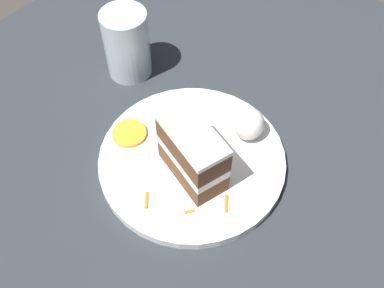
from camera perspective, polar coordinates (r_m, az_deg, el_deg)
ground_plane at (r=0.72m, az=5.02°, el=-2.86°), size 6.00×6.00×0.00m
dining_table at (r=0.71m, az=5.12°, el=-2.08°), size 0.99×1.08×0.04m
plate at (r=0.68m, az=0.00°, el=-2.03°), size 0.28×0.28×0.02m
cake_slice at (r=0.62m, az=0.09°, el=-1.19°), size 0.08×0.12×0.09m
cream_dollop at (r=0.68m, az=7.18°, el=2.55°), size 0.05×0.04×0.05m
orange_garnish at (r=0.70m, az=-7.95°, el=1.35°), size 0.05×0.05×0.01m
carrot_shreds_scatter at (r=0.64m, az=-0.58°, el=-5.12°), size 0.18×0.18×0.00m
drinking_glass at (r=0.78m, az=-8.20°, el=12.00°), size 0.08×0.08×0.12m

